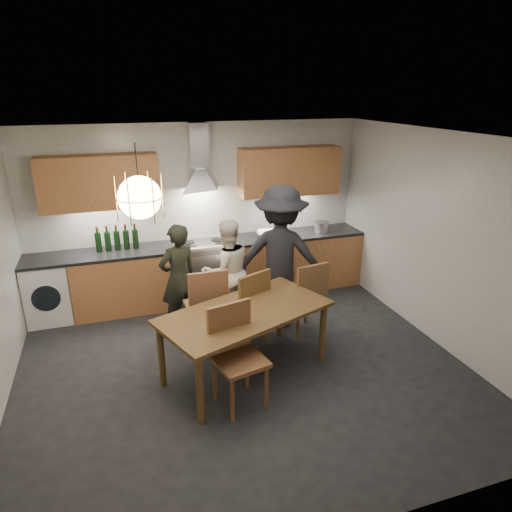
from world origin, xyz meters
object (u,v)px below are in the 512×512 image
object	(u,v)px
person_mid	(227,271)
wine_bottles	(117,238)
person_right	(280,256)
dining_table	(245,318)
person_left	(179,278)
mixing_bowl	(267,234)
chair_front	(235,348)
stock_pot	(321,227)
chair_back_left	(207,303)

from	to	relation	value
person_mid	wine_bottles	xyz separation A→B (m)	(-1.37, 0.83, 0.35)
person_mid	person_right	bearing A→B (deg)	152.99
dining_table	person_left	world-z (taller)	person_left
person_mid	mixing_bowl	size ratio (longest dim) A/B	4.16
mixing_bowl	person_right	bearing A→B (deg)	-99.35
chair_front	person_left	xyz separation A→B (m)	(-0.29, 1.66, 0.13)
person_mid	wine_bottles	world-z (taller)	person_mid
dining_table	wine_bottles	bearing A→B (deg)	99.12
person_mid	chair_front	bearing A→B (deg)	69.85
dining_table	stock_pot	bearing A→B (deg)	26.20
chair_front	person_mid	world-z (taller)	person_mid
chair_back_left	chair_front	world-z (taller)	chair_back_left
person_right	chair_front	bearing A→B (deg)	79.64
mixing_bowl	dining_table	bearing A→B (deg)	-115.56
wine_bottles	chair_back_left	bearing A→B (deg)	-56.95
chair_back_left	mixing_bowl	bearing A→B (deg)	-133.56
chair_back_left	person_mid	distance (m)	0.76
chair_front	person_mid	size ratio (longest dim) A/B	0.73
dining_table	person_left	size ratio (longest dim) A/B	1.41
dining_table	person_left	xyz separation A→B (m)	(-0.53, 1.24, 0.04)
chair_back_left	person_right	world-z (taller)	person_right
person_left	person_right	world-z (taller)	person_right
chair_front	mixing_bowl	distance (m)	2.75
chair_back_left	person_right	xyz separation A→B (m)	(1.10, 0.39, 0.34)
chair_front	mixing_bowl	bearing A→B (deg)	51.09
person_mid	person_right	world-z (taller)	person_right
dining_table	person_right	distance (m)	1.36
mixing_bowl	wine_bottles	world-z (taller)	wine_bottles
chair_back_left	person_mid	bearing A→B (deg)	-124.66
person_left	person_right	xyz separation A→B (m)	(1.34, -0.18, 0.22)
person_mid	stock_pot	size ratio (longest dim) A/B	6.52
chair_back_left	person_left	xyz separation A→B (m)	(-0.25, 0.56, 0.13)
stock_pot	person_right	bearing A→B (deg)	-137.97
person_mid	mixing_bowl	xyz separation A→B (m)	(0.84, 0.74, 0.22)
person_left	wine_bottles	distance (m)	1.19
person_right	stock_pot	size ratio (longest dim) A/B	8.55
chair_front	wine_bottles	bearing A→B (deg)	98.64
person_mid	person_left	bearing A→B (deg)	-2.91
person_left	mixing_bowl	world-z (taller)	person_left
mixing_bowl	person_left	bearing A→B (deg)	-152.09
dining_table	person_right	size ratio (longest dim) A/B	1.09
dining_table	person_mid	xyz separation A→B (m)	(0.13, 1.30, 0.03)
mixing_bowl	wine_bottles	bearing A→B (deg)	177.46
chair_back_left	stock_pot	world-z (taller)	same
person_mid	mixing_bowl	distance (m)	1.14
chair_front	person_right	bearing A→B (deg)	42.05
person_right	mixing_bowl	xyz separation A→B (m)	(0.16, 0.97, -0.01)
chair_front	person_right	size ratio (longest dim) A/B	0.55
mixing_bowl	chair_back_left	bearing A→B (deg)	-132.72
chair_back_left	wine_bottles	world-z (taller)	wine_bottles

